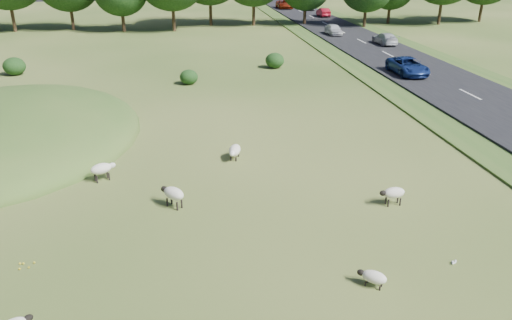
{
  "coord_description": "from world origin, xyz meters",
  "views": [
    {
      "loc": [
        -1.18,
        -17.58,
        10.18
      ],
      "look_at": [
        2.0,
        4.0,
        1.0
      ],
      "focal_mm": 35.0,
      "sensor_mm": 36.0,
      "label": 1
    }
  ],
  "objects_px": {
    "sheep_3": "(373,277)",
    "car_4": "(385,38)",
    "sheep_6": "(393,193)",
    "car_6": "(408,66)",
    "car_7": "(323,12)",
    "sheep_4": "(173,193)",
    "car_3": "(334,29)",
    "car_5": "(308,6)",
    "sheep_2": "(102,169)",
    "sheep_5": "(234,150)",
    "car_2": "(285,4)"
  },
  "relations": [
    {
      "from": "sheep_3",
      "to": "car_4",
      "type": "xyz_separation_m",
      "value": [
        17.33,
        42.4,
        0.53
      ]
    },
    {
      "from": "sheep_6",
      "to": "car_6",
      "type": "distance_m",
      "value": 24.85
    },
    {
      "from": "sheep_3",
      "to": "car_7",
      "type": "distance_m",
      "value": 70.85
    },
    {
      "from": "sheep_4",
      "to": "car_3",
      "type": "xyz_separation_m",
      "value": [
        20.0,
        43.53,
        0.27
      ]
    },
    {
      "from": "car_5",
      "to": "car_6",
      "type": "xyz_separation_m",
      "value": [
        -3.8,
        -50.97,
        0.06
      ]
    },
    {
      "from": "car_5",
      "to": "sheep_2",
      "type": "bearing_deg",
      "value": 68.51
    },
    {
      "from": "sheep_4",
      "to": "sheep_6",
      "type": "xyz_separation_m",
      "value": [
        9.35,
        -1.21,
        -0.06
      ]
    },
    {
      "from": "sheep_4",
      "to": "car_6",
      "type": "bearing_deg",
      "value": -87.69
    },
    {
      "from": "car_3",
      "to": "sheep_6",
      "type": "bearing_deg",
      "value": -103.39
    },
    {
      "from": "sheep_5",
      "to": "car_7",
      "type": "xyz_separation_m",
      "value": [
        20.65,
        57.26,
        0.43
      ]
    },
    {
      "from": "sheep_4",
      "to": "car_5",
      "type": "height_order",
      "value": "car_5"
    },
    {
      "from": "car_6",
      "to": "sheep_3",
      "type": "bearing_deg",
      "value": -115.98
    },
    {
      "from": "sheep_2",
      "to": "car_3",
      "type": "height_order",
      "value": "car_3"
    },
    {
      "from": "sheep_2",
      "to": "car_5",
      "type": "distance_m",
      "value": 74.17
    },
    {
      "from": "sheep_2",
      "to": "car_3",
      "type": "bearing_deg",
      "value": 32.71
    },
    {
      "from": "sheep_6",
      "to": "car_6",
      "type": "height_order",
      "value": "car_6"
    },
    {
      "from": "sheep_3",
      "to": "car_2",
      "type": "xyz_separation_m",
      "value": [
        13.53,
        81.73,
        0.65
      ]
    },
    {
      "from": "sheep_3",
      "to": "car_4",
      "type": "relative_size",
      "value": 0.22
    },
    {
      "from": "sheep_6",
      "to": "car_3",
      "type": "distance_m",
      "value": 45.99
    },
    {
      "from": "sheep_4",
      "to": "car_4",
      "type": "height_order",
      "value": "car_4"
    },
    {
      "from": "sheep_3",
      "to": "sheep_6",
      "type": "bearing_deg",
      "value": -82.24
    },
    {
      "from": "sheep_3",
      "to": "car_4",
      "type": "bearing_deg",
      "value": -76.02
    },
    {
      "from": "sheep_2",
      "to": "car_2",
      "type": "relative_size",
      "value": 0.23
    },
    {
      "from": "sheep_6",
      "to": "car_3",
      "type": "xyz_separation_m",
      "value": [
        10.65,
        44.74,
        0.33
      ]
    },
    {
      "from": "sheep_6",
      "to": "sheep_2",
      "type": "bearing_deg",
      "value": -22.73
    },
    {
      "from": "sheep_5",
      "to": "sheep_6",
      "type": "relative_size",
      "value": 1.19
    },
    {
      "from": "sheep_4",
      "to": "sheep_6",
      "type": "relative_size",
      "value": 1.02
    },
    {
      "from": "car_6",
      "to": "sheep_5",
      "type": "bearing_deg",
      "value": -135.94
    },
    {
      "from": "sheep_5",
      "to": "car_7",
      "type": "distance_m",
      "value": 60.87
    },
    {
      "from": "car_5",
      "to": "car_4",
      "type": "bearing_deg",
      "value": 90.0
    },
    {
      "from": "sheep_5",
      "to": "car_7",
      "type": "bearing_deg",
      "value": 178.82
    },
    {
      "from": "sheep_6",
      "to": "sheep_3",
      "type": "bearing_deg",
      "value": 57.89
    },
    {
      "from": "car_6",
      "to": "car_7",
      "type": "height_order",
      "value": "car_6"
    },
    {
      "from": "car_2",
      "to": "car_3",
      "type": "relative_size",
      "value": 1.42
    },
    {
      "from": "car_2",
      "to": "sheep_5",
      "type": "bearing_deg",
      "value": -103.48
    },
    {
      "from": "sheep_2",
      "to": "sheep_6",
      "type": "height_order",
      "value": "sheep_2"
    },
    {
      "from": "sheep_4",
      "to": "car_2",
      "type": "height_order",
      "value": "car_2"
    },
    {
      "from": "car_2",
      "to": "sheep_3",
      "type": "bearing_deg",
      "value": -99.4
    },
    {
      "from": "car_4",
      "to": "car_6",
      "type": "relative_size",
      "value": 0.88
    },
    {
      "from": "sheep_6",
      "to": "car_5",
      "type": "relative_size",
      "value": 0.26
    },
    {
      "from": "sheep_2",
      "to": "sheep_4",
      "type": "xyz_separation_m",
      "value": [
        3.37,
        -3.19,
        0.03
      ]
    },
    {
      "from": "car_2",
      "to": "car_7",
      "type": "relative_size",
      "value": 1.36
    },
    {
      "from": "sheep_5",
      "to": "car_2",
      "type": "bearing_deg",
      "value": -174.83
    },
    {
      "from": "sheep_2",
      "to": "car_3",
      "type": "distance_m",
      "value": 46.62
    },
    {
      "from": "sheep_2",
      "to": "car_4",
      "type": "relative_size",
      "value": 0.28
    },
    {
      "from": "sheep_2",
      "to": "sheep_6",
      "type": "distance_m",
      "value": 13.46
    },
    {
      "from": "car_2",
      "to": "car_6",
      "type": "relative_size",
      "value": 1.09
    },
    {
      "from": "sheep_4",
      "to": "car_3",
      "type": "relative_size",
      "value": 0.31
    },
    {
      "from": "car_5",
      "to": "car_6",
      "type": "relative_size",
      "value": 0.88
    },
    {
      "from": "car_2",
      "to": "car_3",
      "type": "bearing_deg",
      "value": -90.0
    }
  ]
}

